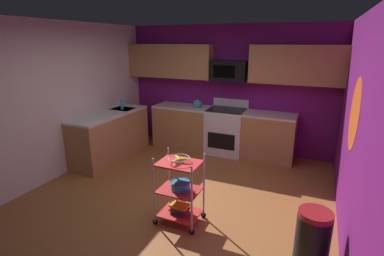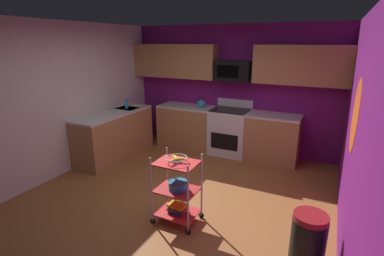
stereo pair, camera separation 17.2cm
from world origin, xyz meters
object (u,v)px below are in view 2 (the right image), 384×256
(oven_range, at_px, (230,131))
(mixing_bowl_large, at_px, (178,185))
(fruit_bowl, at_px, (176,159))
(dish_soap_bottle, at_px, (126,104))
(book_stack, at_px, (177,208))
(microwave, at_px, (234,71))
(kettle, at_px, (201,104))
(trash_can, at_px, (307,244))
(rolling_cart, at_px, (177,190))

(oven_range, bearing_deg, mixing_bowl_large, -85.41)
(mixing_bowl_large, bearing_deg, fruit_bowl, 180.00)
(mixing_bowl_large, bearing_deg, dish_soap_bottle, 140.82)
(oven_range, height_order, dish_soap_bottle, dish_soap_bottle)
(fruit_bowl, xyz_separation_m, book_stack, (0.00, -0.00, -0.69))
(oven_range, bearing_deg, microwave, 90.26)
(kettle, distance_m, trash_can, 3.76)
(microwave, xyz_separation_m, dish_soap_bottle, (-1.99, -0.91, -0.68))
(oven_range, distance_m, fruit_bowl, 2.64)
(mixing_bowl_large, height_order, dish_soap_bottle, dish_soap_bottle)
(fruit_bowl, relative_size, book_stack, 1.09)
(rolling_cart, bearing_deg, mixing_bowl_large, 0.00)
(oven_range, height_order, rolling_cart, oven_range)
(oven_range, distance_m, book_stack, 2.62)
(oven_range, distance_m, trash_can, 3.32)
(rolling_cart, relative_size, mixing_bowl_large, 3.63)
(rolling_cart, distance_m, mixing_bowl_large, 0.07)
(book_stack, relative_size, kettle, 0.95)
(microwave, bearing_deg, kettle, -170.49)
(rolling_cart, distance_m, trash_can, 1.61)
(book_stack, relative_size, dish_soap_bottle, 1.25)
(fruit_bowl, distance_m, book_stack, 0.69)
(book_stack, distance_m, kettle, 2.85)
(microwave, bearing_deg, dish_soap_bottle, -155.37)
(dish_soap_bottle, bearing_deg, mixing_bowl_large, -39.18)
(rolling_cart, height_order, kettle, kettle)
(kettle, bearing_deg, trash_can, -48.89)
(book_stack, bearing_deg, rolling_cart, 0.00)
(oven_range, xyz_separation_m, rolling_cart, (0.20, -2.60, -0.03))
(fruit_bowl, distance_m, kettle, 2.73)
(mixing_bowl_large, xyz_separation_m, kettle, (-0.86, 2.60, 0.48))
(rolling_cart, distance_m, book_stack, 0.27)
(kettle, height_order, trash_can, kettle)
(rolling_cart, distance_m, dish_soap_bottle, 2.88)
(dish_soap_bottle, bearing_deg, book_stack, -39.36)
(rolling_cart, bearing_deg, microwave, 94.14)
(fruit_bowl, height_order, dish_soap_bottle, dish_soap_bottle)
(mixing_bowl_large, distance_m, kettle, 2.78)
(mixing_bowl_large, distance_m, dish_soap_bottle, 2.88)
(book_stack, distance_m, dish_soap_bottle, 2.95)
(microwave, distance_m, dish_soap_bottle, 2.29)
(microwave, bearing_deg, trash_can, -58.34)
(oven_range, bearing_deg, kettle, -179.66)
(fruit_bowl, relative_size, dish_soap_bottle, 1.36)
(mixing_bowl_large, height_order, book_stack, mixing_bowl_large)
(oven_range, relative_size, dish_soap_bottle, 5.50)
(dish_soap_bottle, bearing_deg, trash_can, -27.70)
(mixing_bowl_large, distance_m, book_stack, 0.33)
(oven_range, xyz_separation_m, dish_soap_bottle, (-1.99, -0.81, 0.54))
(fruit_bowl, bearing_deg, trash_can, -6.81)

